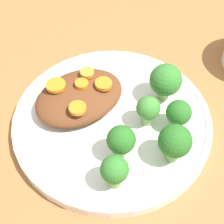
% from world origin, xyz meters
% --- Properties ---
extents(ground_plane, '(4.00, 4.00, 0.00)m').
position_xyz_m(ground_plane, '(0.00, 0.00, 0.00)').
color(ground_plane, '#9E6638').
extents(plate, '(0.28, 0.28, 0.02)m').
position_xyz_m(plate, '(0.00, 0.00, 0.01)').
color(plate, white).
rests_on(plate, ground_plane).
extents(stew_mound, '(0.13, 0.10, 0.03)m').
position_xyz_m(stew_mound, '(-0.02, 0.05, 0.03)').
color(stew_mound, brown).
rests_on(stew_mound, plate).
extents(broccoli_floret_0, '(0.04, 0.04, 0.05)m').
position_xyz_m(broccoli_floret_0, '(-0.02, -0.06, 0.05)').
color(broccoli_floret_0, '#7FA85B').
rests_on(broccoli_floret_0, plate).
extents(broccoli_floret_1, '(0.03, 0.03, 0.05)m').
position_xyz_m(broccoli_floret_1, '(0.04, -0.03, 0.05)').
color(broccoli_floret_1, '#7FA85B').
rests_on(broccoli_floret_1, plate).
extents(broccoli_floret_2, '(0.05, 0.05, 0.06)m').
position_xyz_m(broccoli_floret_2, '(0.08, -0.01, 0.05)').
color(broccoli_floret_2, '#759E51').
rests_on(broccoli_floret_2, plate).
extents(broccoli_floret_3, '(0.03, 0.03, 0.05)m').
position_xyz_m(broccoli_floret_3, '(0.07, -0.06, 0.04)').
color(broccoli_floret_3, '#7FA85B').
rests_on(broccoli_floret_3, plate).
extents(broccoli_floret_4, '(0.04, 0.04, 0.06)m').
position_xyz_m(broccoli_floret_4, '(0.03, -0.09, 0.05)').
color(broccoli_floret_4, '#759E51').
rests_on(broccoli_floret_4, plate).
extents(broccoli_floret_5, '(0.03, 0.03, 0.05)m').
position_xyz_m(broccoli_floret_5, '(-0.05, -0.09, 0.05)').
color(broccoli_floret_5, '#759E51').
rests_on(broccoli_floret_5, plate).
extents(carrot_slice_0, '(0.02, 0.02, 0.01)m').
position_xyz_m(carrot_slice_0, '(0.01, 0.03, 0.05)').
color(carrot_slice_0, orange).
rests_on(carrot_slice_0, stew_mound).
extents(carrot_slice_1, '(0.02, 0.02, 0.01)m').
position_xyz_m(carrot_slice_1, '(-0.04, 0.02, 0.05)').
color(carrot_slice_1, orange).
rests_on(carrot_slice_1, stew_mound).
extents(carrot_slice_2, '(0.02, 0.02, 0.01)m').
position_xyz_m(carrot_slice_2, '(-0.02, 0.05, 0.05)').
color(carrot_slice_2, orange).
rests_on(carrot_slice_2, stew_mound).
extents(carrot_slice_3, '(0.03, 0.03, 0.01)m').
position_xyz_m(carrot_slice_3, '(-0.05, 0.07, 0.05)').
color(carrot_slice_3, orange).
rests_on(carrot_slice_3, stew_mound).
extents(carrot_slice_4, '(0.02, 0.02, 0.01)m').
position_xyz_m(carrot_slice_4, '(0.00, 0.07, 0.05)').
color(carrot_slice_4, orange).
rests_on(carrot_slice_4, stew_mound).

